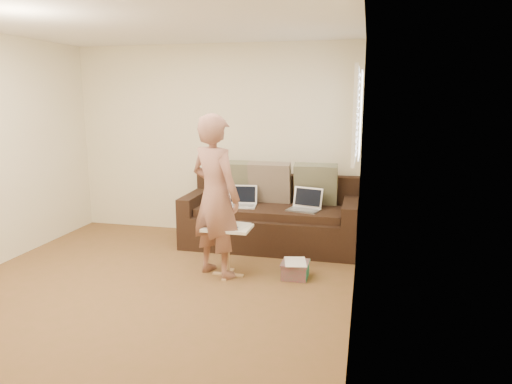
# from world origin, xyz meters

# --- Properties ---
(floor) EXTENTS (4.50, 4.50, 0.00)m
(floor) POSITION_xyz_m (0.00, 0.00, 0.00)
(floor) COLOR brown
(floor) RESTS_ON ground
(ceiling) EXTENTS (4.50, 4.50, 0.00)m
(ceiling) POSITION_xyz_m (0.00, 0.00, 2.60)
(ceiling) COLOR white
(ceiling) RESTS_ON wall_back
(wall_back) EXTENTS (4.00, 0.00, 4.00)m
(wall_back) POSITION_xyz_m (0.00, 2.25, 1.30)
(wall_back) COLOR beige
(wall_back) RESTS_ON ground
(wall_right) EXTENTS (0.00, 4.50, 4.50)m
(wall_right) POSITION_xyz_m (2.00, 0.00, 1.30)
(wall_right) COLOR beige
(wall_right) RESTS_ON ground
(window_blinds) EXTENTS (0.12, 0.88, 1.08)m
(window_blinds) POSITION_xyz_m (1.95, 1.50, 1.70)
(window_blinds) COLOR white
(window_blinds) RESTS_ON wall_right
(sofa) EXTENTS (2.20, 0.95, 0.85)m
(sofa) POSITION_xyz_m (0.90, 1.77, 0.42)
(sofa) COLOR black
(sofa) RESTS_ON ground
(pillow_left) EXTENTS (0.55, 0.29, 0.57)m
(pillow_left) POSITION_xyz_m (0.30, 2.00, 0.79)
(pillow_left) COLOR #606449
(pillow_left) RESTS_ON sofa
(pillow_mid) EXTENTS (0.55, 0.27, 0.57)m
(pillow_mid) POSITION_xyz_m (0.85, 1.98, 0.79)
(pillow_mid) COLOR #756253
(pillow_mid) RESTS_ON sofa
(pillow_right) EXTENTS (0.55, 0.28, 0.57)m
(pillow_right) POSITION_xyz_m (1.45, 2.00, 0.79)
(pillow_right) COLOR #606449
(pillow_right) RESTS_ON sofa
(laptop_silver) EXTENTS (0.44, 0.36, 0.25)m
(laptop_silver) POSITION_xyz_m (1.34, 1.66, 0.52)
(laptop_silver) COLOR #B7BABC
(laptop_silver) RESTS_ON sofa
(laptop_white) EXTENTS (0.40, 0.31, 0.26)m
(laptop_white) POSITION_xyz_m (0.54, 1.68, 0.52)
(laptop_white) COLOR white
(laptop_white) RESTS_ON sofa
(person) EXTENTS (0.76, 0.67, 1.74)m
(person) POSITION_xyz_m (0.54, 0.66, 0.87)
(person) COLOR #884B4A
(person) RESTS_ON ground
(side_table) EXTENTS (0.50, 0.35, 0.55)m
(side_table) POSITION_xyz_m (0.67, 0.65, 0.27)
(side_table) COLOR silver
(side_table) RESTS_ON ground
(drinking_glass) EXTENTS (0.07, 0.07, 0.12)m
(drinking_glass) POSITION_xyz_m (0.53, 0.72, 0.61)
(drinking_glass) COLOR silver
(drinking_glass) RESTS_ON side_table
(scissors) EXTENTS (0.19, 0.11, 0.02)m
(scissors) POSITION_xyz_m (0.71, 0.61, 0.56)
(scissors) COLOR silver
(scissors) RESTS_ON side_table
(paper_on_table) EXTENTS (0.25, 0.33, 0.00)m
(paper_on_table) POSITION_xyz_m (0.76, 0.70, 0.55)
(paper_on_table) COLOR white
(paper_on_table) RESTS_ON side_table
(striped_box) EXTENTS (0.29, 0.29, 0.18)m
(striped_box) POSITION_xyz_m (1.38, 0.75, 0.09)
(striped_box) COLOR #B91B3B
(striped_box) RESTS_ON ground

